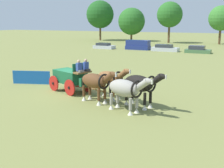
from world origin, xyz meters
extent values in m
plane|color=olive|center=(0.00, 0.00, 0.00)|extent=(220.00, 220.00, 0.00)
cube|color=#195B38|center=(0.00, 0.00, 1.13)|extent=(2.79, 2.16, 0.92)
cube|color=brown|center=(1.39, -0.51, 1.63)|extent=(0.96, 1.37, 0.12)
cube|color=#195B38|center=(1.77, -0.65, 1.02)|extent=(0.61, 1.13, 0.60)
cube|color=#195B38|center=(1.11, -0.41, 1.97)|extent=(0.49, 1.20, 0.55)
cube|color=red|center=(0.00, 0.00, 0.57)|extent=(2.60, 1.09, 0.16)
cylinder|color=red|center=(1.20, 0.41, 0.57)|extent=(1.10, 0.47, 1.14)
cylinder|color=black|center=(1.20, 0.41, 0.57)|extent=(0.25, 0.24, 0.20)
cylinder|color=red|center=(0.65, -1.09, 0.57)|extent=(1.10, 0.47, 1.14)
cylinder|color=black|center=(0.65, -1.09, 0.57)|extent=(0.25, 0.24, 0.20)
cylinder|color=red|center=(-0.65, 1.09, 0.57)|extent=(1.10, 0.47, 1.14)
cylinder|color=black|center=(-0.65, 1.09, 0.57)|extent=(0.25, 0.24, 0.20)
cylinder|color=red|center=(-1.20, -0.41, 0.57)|extent=(1.10, 0.47, 1.14)
cylinder|color=black|center=(-1.20, -0.41, 0.57)|extent=(0.25, 0.24, 0.20)
cylinder|color=brown|center=(2.38, -0.88, 0.62)|extent=(2.47, 0.99, 0.10)
cube|color=#2D2D33|center=(1.61, -0.27, 1.77)|extent=(0.49, 0.44, 0.16)
cube|color=#334C99|center=(1.50, -0.22, 2.05)|extent=(0.35, 0.42, 0.55)
sphere|color=tan|center=(1.50, -0.22, 2.43)|extent=(0.22, 0.22, 0.22)
cube|color=slate|center=(1.40, -0.84, 1.77)|extent=(0.49, 0.44, 0.16)
cube|color=#334C99|center=(1.28, -0.80, 2.05)|extent=(0.35, 0.42, 0.55)
sphere|color=tan|center=(1.28, -0.80, 2.43)|extent=(0.22, 0.22, 0.22)
ellipsoid|color=brown|center=(3.44, -0.58, 1.43)|extent=(2.13, 1.48, 0.86)
cylinder|color=brown|center=(4.17, -0.59, 0.69)|extent=(0.18, 0.18, 0.74)
cone|color=silver|center=(4.17, -0.59, 0.16)|extent=(0.30, 0.30, 0.32)
cylinder|color=brown|center=(4.00, -1.04, 0.69)|extent=(0.18, 0.18, 0.74)
cone|color=silver|center=(4.00, -1.04, 0.16)|extent=(0.30, 0.30, 0.32)
cylinder|color=brown|center=(2.88, -0.12, 0.69)|extent=(0.18, 0.18, 0.74)
cone|color=silver|center=(2.88, -0.12, 0.16)|extent=(0.30, 0.30, 0.32)
cylinder|color=brown|center=(2.72, -0.56, 0.69)|extent=(0.18, 0.18, 0.74)
cone|color=silver|center=(2.72, -0.56, 0.16)|extent=(0.30, 0.30, 0.32)
cylinder|color=brown|center=(4.62, -1.01, 1.81)|extent=(1.01, 0.66, 0.81)
ellipsoid|color=brown|center=(4.96, -1.14, 2.07)|extent=(0.65, 0.45, 0.32)
cube|color=silver|center=(5.22, -1.23, 2.07)|extent=(0.09, 0.11, 0.24)
torus|color=black|center=(4.27, -0.88, 1.53)|extent=(0.42, 0.88, 0.89)
cylinder|color=black|center=(2.48, -0.22, 1.13)|extent=(0.14, 0.14, 0.80)
ellipsoid|color=brown|center=(2.99, -1.80, 1.40)|extent=(2.28, 1.60, 0.94)
cylinder|color=brown|center=(3.77, -1.81, 0.65)|extent=(0.18, 0.18, 0.70)
cone|color=silver|center=(3.77, -1.81, 0.15)|extent=(0.30, 0.30, 0.30)
cylinder|color=brown|center=(3.59, -2.29, 0.65)|extent=(0.18, 0.18, 0.70)
cone|color=silver|center=(3.59, -2.29, 0.15)|extent=(0.30, 0.30, 0.30)
cylinder|color=brown|center=(2.40, -1.30, 0.65)|extent=(0.18, 0.18, 0.70)
cone|color=silver|center=(2.40, -1.30, 0.15)|extent=(0.30, 0.30, 0.30)
cylinder|color=brown|center=(2.22, -1.79, 0.65)|extent=(0.18, 0.18, 0.70)
cone|color=silver|center=(2.22, -1.79, 0.15)|extent=(0.30, 0.30, 0.30)
cylinder|color=brown|center=(4.22, -2.25, 1.80)|extent=(1.01, 0.66, 0.81)
ellipsoid|color=brown|center=(4.57, -2.38, 2.06)|extent=(0.65, 0.45, 0.32)
cube|color=silver|center=(4.83, -2.47, 2.06)|extent=(0.09, 0.11, 0.24)
torus|color=black|center=(3.87, -2.12, 1.50)|extent=(0.45, 0.95, 0.97)
cylinder|color=black|center=(1.97, -1.42, 1.10)|extent=(0.14, 0.14, 0.80)
ellipsoid|color=black|center=(5.88, -1.48, 1.45)|extent=(2.28, 1.64, 0.98)
cylinder|color=black|center=(6.66, -1.48, 0.67)|extent=(0.18, 0.18, 0.72)
cone|color=silver|center=(6.66, -1.48, 0.16)|extent=(0.30, 0.30, 0.31)
cylinder|color=black|center=(6.47, -1.98, 0.67)|extent=(0.18, 0.18, 0.72)
cone|color=silver|center=(6.47, -1.98, 0.16)|extent=(0.30, 0.30, 0.31)
cylinder|color=black|center=(5.30, -0.97, 0.67)|extent=(0.18, 0.18, 0.72)
cone|color=silver|center=(5.30, -0.97, 0.16)|extent=(0.30, 0.30, 0.31)
cylinder|color=black|center=(5.11, -1.48, 0.67)|extent=(0.18, 0.18, 0.72)
cone|color=silver|center=(5.11, -1.48, 0.16)|extent=(0.30, 0.30, 0.31)
cylinder|color=black|center=(7.10, -1.93, 1.86)|extent=(1.01, 0.66, 0.81)
ellipsoid|color=black|center=(7.45, -2.06, 2.11)|extent=(0.65, 0.45, 0.32)
cube|color=silver|center=(7.71, -2.15, 2.11)|extent=(0.09, 0.11, 0.24)
torus|color=black|center=(6.76, -1.80, 1.55)|extent=(0.46, 0.98, 1.00)
cylinder|color=black|center=(4.86, -1.10, 1.15)|extent=(0.14, 0.14, 0.80)
ellipsoid|color=#9E998E|center=(5.43, -2.70, 1.38)|extent=(2.37, 1.67, 0.98)
cylinder|color=#9E998E|center=(6.24, -2.71, 0.62)|extent=(0.18, 0.18, 0.67)
cone|color=silver|center=(6.24, -2.71, 0.14)|extent=(0.30, 0.30, 0.29)
cylinder|color=#9E998E|center=(6.05, -3.21, 0.62)|extent=(0.18, 0.18, 0.67)
cone|color=silver|center=(6.05, -3.21, 0.14)|extent=(0.30, 0.30, 0.29)
cylinder|color=#9E998E|center=(4.82, -2.18, 0.62)|extent=(0.18, 0.18, 0.67)
cone|color=silver|center=(4.82, -2.18, 0.14)|extent=(0.30, 0.30, 0.29)
cylinder|color=#9E998E|center=(4.63, -2.69, 0.62)|extent=(0.18, 0.18, 0.67)
cone|color=silver|center=(4.63, -2.69, 0.14)|extent=(0.30, 0.30, 0.29)
cylinder|color=#9E998E|center=(6.69, -3.16, 1.78)|extent=(1.01, 0.66, 0.81)
ellipsoid|color=#9E998E|center=(7.04, -3.29, 2.04)|extent=(0.65, 0.45, 0.32)
cube|color=silver|center=(7.30, -3.39, 2.04)|extent=(0.09, 0.11, 0.24)
torus|color=black|center=(6.35, -3.03, 1.48)|extent=(0.46, 0.98, 1.01)
cylinder|color=black|center=(4.37, -2.31, 1.08)|extent=(0.14, 0.14, 0.80)
cube|color=silver|center=(-12.33, 30.41, 0.31)|extent=(3.99, 1.93, 0.62)
cube|color=#2D333D|center=(-12.52, 30.42, 0.84)|extent=(2.41, 1.73, 0.45)
cube|color=navy|center=(-6.01, 31.52, 0.35)|extent=(4.43, 1.98, 0.69)
cube|color=navy|center=(-6.01, 31.52, 1.20)|extent=(4.25, 1.83, 1.01)
cube|color=silver|center=(-0.78, 30.86, 0.32)|extent=(4.63, 2.04, 0.63)
cube|color=#2D333D|center=(-1.00, 30.87, 0.89)|extent=(2.80, 1.83, 0.52)
cube|color=#477047|center=(4.76, 30.42, 0.28)|extent=(4.09, 2.04, 0.57)
cube|color=#2D333D|center=(4.56, 30.43, 0.87)|extent=(2.47, 1.84, 0.60)
cylinder|color=brown|center=(-23.74, 51.00, 2.12)|extent=(0.50, 0.50, 4.23)
sphere|color=#1E561E|center=(-23.74, 51.00, 6.76)|extent=(7.22, 7.22, 7.22)
cylinder|color=brown|center=(-14.95, 51.33, 1.30)|extent=(0.50, 0.50, 2.60)
sphere|color=#286623|center=(-14.95, 51.33, 4.97)|extent=(6.79, 6.79, 6.79)
cylinder|color=brown|center=(-4.80, 49.51, 2.23)|extent=(0.50, 0.50, 4.46)
sphere|color=#286623|center=(-4.80, 49.51, 6.53)|extent=(5.91, 5.91, 5.91)
cylinder|color=brown|center=(6.44, 50.17, 1.89)|extent=(0.50, 0.50, 3.78)
sphere|color=#387A2D|center=(6.44, 50.17, 5.69)|extent=(5.46, 5.46, 5.46)
cube|color=#1959B2|center=(-4.30, 0.73, 0.55)|extent=(3.06, 1.04, 1.10)
camera|label=1|loc=(11.45, -17.27, 5.15)|focal=45.30mm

